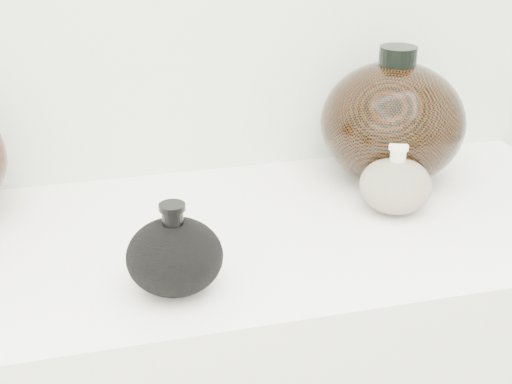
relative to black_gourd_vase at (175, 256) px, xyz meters
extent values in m
cube|color=white|center=(0.13, 0.14, -0.07)|extent=(1.20, 0.50, 0.03)
ellipsoid|color=black|center=(0.00, 0.00, 0.00)|extent=(0.15, 0.15, 0.10)
cylinder|color=black|center=(0.00, 0.00, 0.06)|extent=(0.03, 0.03, 0.03)
cylinder|color=black|center=(0.00, 0.00, 0.07)|extent=(0.04, 0.04, 0.01)
ellipsoid|color=#BCAE95|center=(0.38, 0.14, -0.01)|extent=(0.15, 0.15, 0.09)
cylinder|color=#F4EAC2|center=(0.38, 0.14, 0.05)|extent=(0.03, 0.03, 0.03)
cylinder|color=#F4EAC2|center=(0.38, 0.14, 0.06)|extent=(0.04, 0.04, 0.01)
ellipsoid|color=black|center=(0.42, 0.27, 0.05)|extent=(0.30, 0.30, 0.21)
cylinder|color=black|center=(0.42, 0.27, 0.17)|extent=(0.08, 0.08, 0.04)
camera|label=1|loc=(-0.10, -0.81, 0.46)|focal=50.00mm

